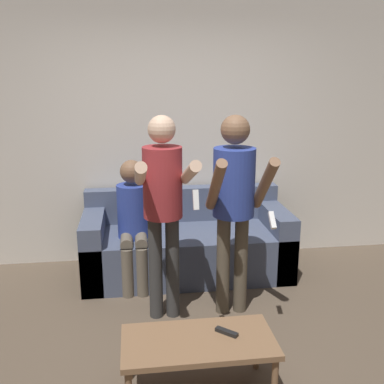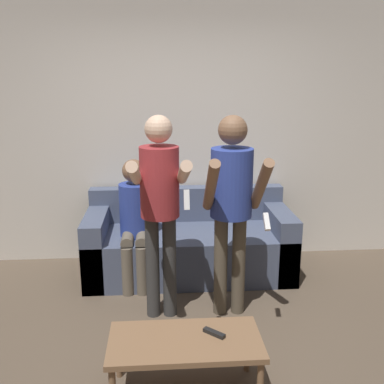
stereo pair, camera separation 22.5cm
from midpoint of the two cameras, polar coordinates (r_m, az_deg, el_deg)
The scene contains 8 objects.
ground_plane at distance 3.32m, azimuth -0.83°, elevation -20.99°, with size 14.00×14.00×0.00m, color brown.
wall_back at distance 4.67m, azimuth -3.78°, elevation 7.54°, with size 6.40×0.06×2.70m.
couch at distance 4.50m, azimuth -2.17°, elevation -6.76°, with size 1.99×0.85×0.80m.
person_standing_left at distance 3.45m, azimuth -5.55°, elevation -0.66°, with size 0.42×0.78×1.65m.
person_standing_right at distance 3.53m, azimuth 3.57°, elevation -0.32°, with size 0.45×0.64×1.64m.
person_seated at distance 4.19m, azimuth -9.02°, elevation -3.30°, with size 0.29×0.52×1.18m.
coffee_table at distance 2.89m, azimuth -1.52°, elevation -18.91°, with size 0.93×0.47×0.38m.
remote_on_table at distance 2.91m, azimuth 2.11°, elevation -17.38°, with size 0.14×0.13×0.02m.
Camera 1 is at (-0.43, -2.66, 1.95)m, focal length 42.00 mm.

